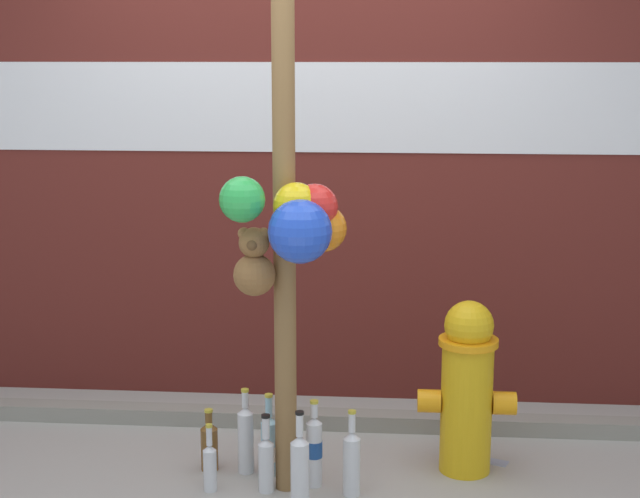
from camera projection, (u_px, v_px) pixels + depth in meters
name	position (u px, v px, depth m)	size (l,w,h in m)	color
building_wall	(305.00, 33.00, 4.87)	(10.00, 0.21, 3.87)	#561E19
curb_strip	(296.00, 418.00, 4.74)	(8.00, 0.12, 0.08)	gray
memorial_post	(288.00, 163.00, 3.73)	(0.50, 0.37, 2.70)	olive
fire_hydrant	(467.00, 386.00, 4.16)	(0.43, 0.26, 0.78)	gold
bottle_0	(314.00, 449.00, 4.06)	(0.07, 0.07, 0.39)	silver
bottle_1	(209.00, 445.00, 4.22)	(0.08, 0.08, 0.29)	brown
bottle_2	(246.00, 438.00, 4.19)	(0.07, 0.07, 0.39)	silver
bottle_3	(352.00, 461.00, 3.98)	(0.07, 0.07, 0.38)	silver
bottle_4	(300.00, 470.00, 3.84)	(0.08, 0.08, 0.42)	silver
bottle_5	(210.00, 465.00, 4.02)	(0.06, 0.06, 0.30)	silver
bottle_6	(269.00, 445.00, 4.17)	(0.07, 0.07, 0.37)	#93CCE0
bottle_7	(266.00, 461.00, 4.01)	(0.07, 0.07, 0.34)	silver
litter_1	(497.00, 462.00, 4.32)	(0.07, 0.09, 0.01)	#8C99B2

